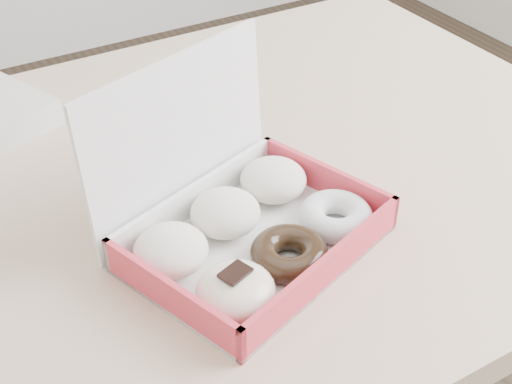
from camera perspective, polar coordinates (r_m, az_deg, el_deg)
table at (r=0.94m, az=-5.54°, el=-3.20°), size 1.20×0.80×0.75m
donut_box at (r=0.78m, az=-0.99°, el=-2.47°), size 0.32×0.29×0.19m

